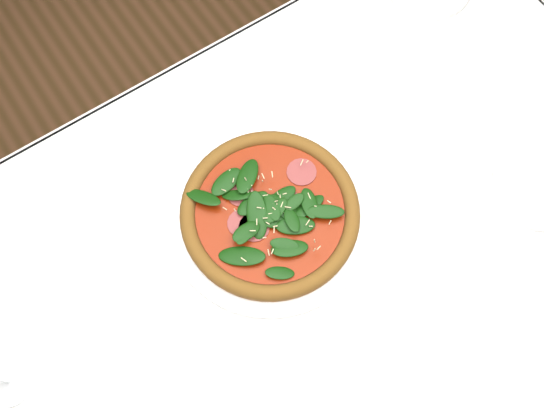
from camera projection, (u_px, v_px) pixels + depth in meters
ground at (298, 333)px, 1.61m from camera, size 6.00×6.00×0.00m
dining_table at (314, 266)px, 1.00m from camera, size 1.21×0.81×0.75m
plate at (270, 215)px, 0.92m from camera, size 0.31×0.31×0.01m
pizza at (270, 211)px, 0.91m from camera, size 0.33×0.33×0.04m
saucer_near at (543, 185)px, 0.94m from camera, size 0.16×0.16×0.01m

